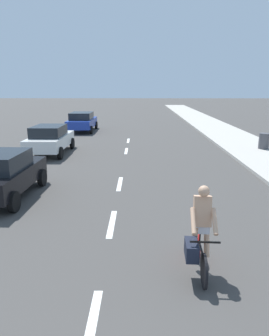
{
  "coord_description": "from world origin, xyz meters",
  "views": [
    {
      "loc": [
        0.73,
        -0.02,
        3.66
      ],
      "look_at": [
        0.59,
        9.92,
        1.1
      ],
      "focal_mm": 34.16,
      "sensor_mm": 36.0,
      "label": 1
    }
  ],
  "objects": [
    {
      "name": "trash_bin_far",
      "position": [
        7.94,
        18.26,
        0.59
      ],
      "size": [
        0.6,
        0.6,
        0.9
      ],
      "primitive_type": "cylinder",
      "color": "#47474C",
      "rests_on": "sidewalk_strip"
    },
    {
      "name": "lane_stripe_5",
      "position": [
        0.0,
        21.76,
        0.0
      ],
      "size": [
        0.16,
        1.8,
        0.01
      ],
      "primitive_type": "cube",
      "color": "white",
      "rests_on": "ground"
    },
    {
      "name": "lane_stripe_4",
      "position": [
        0.0,
        18.16,
        0.0
      ],
      "size": [
        0.16,
        1.8,
        0.01
      ],
      "primitive_type": "cube",
      "color": "white",
      "rests_on": "ground"
    },
    {
      "name": "lane_stripe_2",
      "position": [
        0.0,
        8.07,
        0.0
      ],
      "size": [
        0.16,
        1.8,
        0.01
      ],
      "primitive_type": "cube",
      "color": "white",
      "rests_on": "ground"
    },
    {
      "name": "parked_car_blue",
      "position": [
        -3.97,
        26.39,
        0.84
      ],
      "size": [
        2.09,
        4.53,
        1.57
      ],
      "rotation": [
        0.0,
        0.0,
        0.0
      ],
      "color": "#1E389E",
      "rests_on": "ground"
    },
    {
      "name": "ground_plane",
      "position": [
        0.0,
        20.0,
        0.0
      ],
      "size": [
        160.0,
        160.0,
        0.0
      ],
      "primitive_type": "plane",
      "color": "#423F3D"
    },
    {
      "name": "lane_stripe_3",
      "position": [
        0.0,
        11.74,
        0.0
      ],
      "size": [
        0.16,
        1.8,
        0.01
      ],
      "primitive_type": "cube",
      "color": "white",
      "rests_on": "ground"
    },
    {
      "name": "sidewalk_strip",
      "position": [
        7.45,
        22.0,
        0.07
      ],
      "size": [
        3.6,
        80.0,
        0.14
      ],
      "primitive_type": "cube",
      "color": "#B2ADA3",
      "rests_on": "ground"
    },
    {
      "name": "cyclist",
      "position": [
        1.93,
        5.75,
        0.83
      ],
      "size": [
        0.63,
        1.71,
        1.82
      ],
      "rotation": [
        0.0,
        0.0,
        3.09
      ],
      "color": "black",
      "rests_on": "ground"
    },
    {
      "name": "lane_stripe_1",
      "position": [
        0.0,
        4.19,
        0.0
      ],
      "size": [
        0.16,
        1.8,
        0.01
      ],
      "primitive_type": "cube",
      "color": "white",
      "rests_on": "ground"
    },
    {
      "name": "parked_car_black",
      "position": [
        -3.74,
        10.14,
        0.83
      ],
      "size": [
        1.88,
        3.86,
        1.57
      ],
      "rotation": [
        0.0,
        0.0,
        -0.03
      ],
      "color": "black",
      "rests_on": "ground"
    },
    {
      "name": "parked_car_white",
      "position": [
        -4.18,
        17.36,
        0.84
      ],
      "size": [
        1.98,
        4.24,
        1.57
      ],
      "rotation": [
        0.0,
        0.0,
        -0.01
      ],
      "color": "white",
      "rests_on": "ground"
    }
  ]
}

